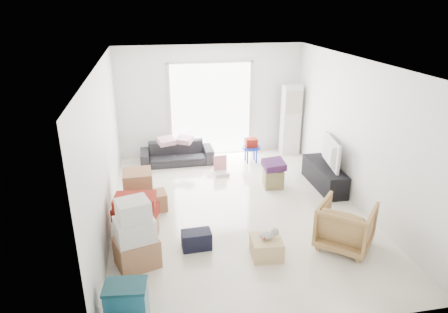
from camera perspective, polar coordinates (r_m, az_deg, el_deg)
name	(u,v)px	position (r m, az deg, el deg)	size (l,w,h in m)	color
room_shell	(238,141)	(6.97, 1.99, 2.20)	(4.98, 6.48, 3.18)	white
sliding_door	(211,106)	(9.81, -1.89, 7.24)	(2.10, 0.04, 2.33)	white
ac_tower	(291,120)	(10.08, 9.50, 5.18)	(0.45, 0.30, 1.75)	silver
tv_console	(324,176)	(8.56, 14.12, -2.70)	(0.43, 1.42, 0.47)	black
television	(326,162)	(8.45, 14.30, -0.83)	(1.01, 0.58, 0.13)	black
sofa	(177,150)	(9.53, -6.77, 0.94)	(1.71, 0.50, 0.67)	#29292F
pillow_left	(166,136)	(9.35, -8.31, 2.99)	(0.34, 0.27, 0.11)	#BA879C
pillow_right	(184,134)	(9.39, -5.67, 3.25)	(0.37, 0.29, 0.13)	#BA879C
armchair	(346,223)	(6.57, 17.02, -9.10)	(0.79, 0.74, 0.81)	tan
storage_bins	(127,305)	(5.16, -13.69, -19.86)	(0.53, 0.40, 0.58)	navy
box_stack_a	(136,237)	(5.97, -12.50, -11.18)	(0.71, 0.65, 1.06)	#9D6646
box_stack_b	(137,220)	(6.58, -12.36, -8.90)	(0.77, 0.70, 0.81)	#9D6646
box_stack_c	(139,194)	(7.30, -12.07, -5.31)	(0.64, 0.56, 0.86)	#9D6646
loose_box	(155,201)	(7.58, -9.76, -6.24)	(0.40, 0.40, 0.33)	#9D6646
duffel_bag	(197,240)	(6.39, -3.95, -11.80)	(0.46, 0.27, 0.29)	black
ottoman	(273,178)	(8.38, 7.04, -3.06)	(0.39, 0.39, 0.39)	#938855
blanket	(274,166)	(8.27, 7.12, -1.39)	(0.43, 0.43, 0.14)	#462050
kids_table	(251,146)	(9.54, 3.88, 1.57)	(0.45, 0.45, 0.59)	#0C28AF
toy_walker	(221,169)	(8.93, -0.46, -1.83)	(0.34, 0.31, 0.42)	silver
wood_crate	(266,247)	(6.23, 6.08, -12.79)	(0.46, 0.46, 0.30)	#D3BB79
plush_bunny	(269,234)	(6.13, 6.45, -10.98)	(0.31, 0.17, 0.15)	#B2ADA8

